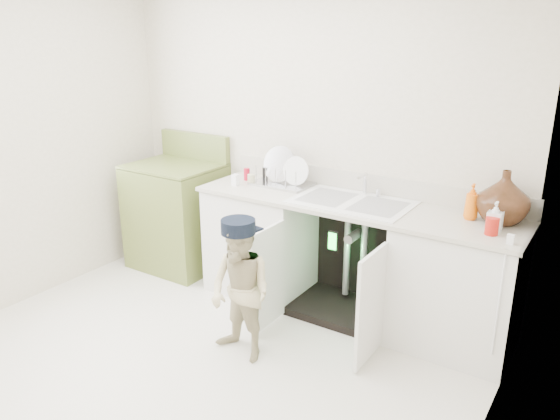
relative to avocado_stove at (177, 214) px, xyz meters
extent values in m
plane|color=beige|center=(1.18, -1.18, -0.49)|extent=(3.50, 3.50, 0.00)
cube|color=beige|center=(1.18, 0.32, 0.76)|extent=(3.50, 2.50, 0.02)
cube|color=beige|center=(-0.57, -1.18, 0.76)|extent=(2.50, 3.00, 0.02)
cube|color=beige|center=(2.93, -1.18, 0.76)|extent=(2.50, 3.00, 0.02)
cube|color=silver|center=(0.93, 0.02, -0.06)|extent=(0.80, 0.60, 0.86)
cube|color=silver|center=(2.53, 0.02, -0.06)|extent=(0.80, 0.60, 0.86)
cube|color=black|center=(1.73, 0.29, -0.06)|extent=(0.80, 0.06, 0.86)
cube|color=black|center=(1.73, 0.02, -0.46)|extent=(0.80, 0.60, 0.06)
cylinder|color=gray|center=(1.66, 0.12, -0.04)|extent=(0.05, 0.05, 0.70)
cylinder|color=gray|center=(1.80, 0.12, -0.04)|extent=(0.05, 0.05, 0.70)
cylinder|color=gray|center=(1.73, 0.07, 0.13)|extent=(0.07, 0.18, 0.07)
cube|color=silver|center=(1.33, -0.48, -0.09)|extent=(0.03, 0.40, 0.76)
cube|color=silver|center=(2.13, -0.48, -0.09)|extent=(0.02, 0.40, 0.76)
cube|color=beige|center=(1.73, 0.02, 0.39)|extent=(2.44, 0.64, 0.03)
cube|color=beige|center=(1.73, 0.31, 0.48)|extent=(2.44, 0.02, 0.15)
cube|color=white|center=(1.73, 0.02, 0.40)|extent=(0.85, 0.55, 0.02)
cube|color=gray|center=(1.52, 0.02, 0.41)|extent=(0.34, 0.40, 0.01)
cube|color=gray|center=(1.93, 0.02, 0.41)|extent=(0.34, 0.40, 0.01)
cylinder|color=silver|center=(1.73, 0.24, 0.50)|extent=(0.03, 0.03, 0.17)
cylinder|color=silver|center=(1.73, 0.18, 0.57)|extent=(0.02, 0.14, 0.02)
cylinder|color=silver|center=(1.84, 0.24, 0.45)|extent=(0.04, 0.04, 0.06)
cylinder|color=white|center=(2.86, -0.29, 0.06)|extent=(0.01, 0.01, 0.70)
cube|color=white|center=(2.86, -0.20, 0.44)|extent=(0.04, 0.02, 0.06)
cube|color=silver|center=(1.05, 0.14, 0.42)|extent=(0.47, 0.31, 0.02)
cylinder|color=silver|center=(1.01, 0.16, 0.50)|extent=(0.29, 0.10, 0.28)
cylinder|color=white|center=(1.17, 0.14, 0.49)|extent=(0.23, 0.06, 0.23)
cylinder|color=silver|center=(0.86, 0.04, 0.50)|extent=(0.01, 0.01, 0.14)
cylinder|color=silver|center=(0.95, 0.04, 0.50)|extent=(0.01, 0.01, 0.14)
cylinder|color=silver|center=(1.05, 0.04, 0.50)|extent=(0.01, 0.01, 0.14)
cylinder|color=silver|center=(1.14, 0.04, 0.50)|extent=(0.01, 0.01, 0.14)
cylinder|color=silver|center=(1.24, 0.04, 0.50)|extent=(0.01, 0.01, 0.14)
imported|color=#4B2315|center=(2.73, 0.16, 0.58)|extent=(0.33, 0.33, 0.35)
imported|color=orange|center=(2.54, 0.12, 0.53)|extent=(0.09, 0.09, 0.24)
imported|color=white|center=(2.73, -0.04, 0.50)|extent=(0.09, 0.09, 0.19)
cylinder|color=red|center=(2.73, -0.10, 0.46)|extent=(0.08, 0.08, 0.11)
cylinder|color=#B50F25|center=(0.72, 0.10, 0.46)|extent=(0.05, 0.05, 0.10)
cylinder|color=#BFBA8C|center=(0.83, 0.02, 0.45)|extent=(0.06, 0.06, 0.08)
cylinder|color=black|center=(0.88, 0.14, 0.47)|extent=(0.04, 0.04, 0.12)
cube|color=white|center=(0.74, -0.08, 0.45)|extent=(0.05, 0.05, 0.09)
cube|color=olive|center=(0.00, -0.01, -0.03)|extent=(0.77, 0.65, 0.93)
cube|color=olive|center=(0.00, -0.01, 0.45)|extent=(0.77, 0.65, 0.02)
cube|color=olive|center=(0.00, 0.28, 0.58)|extent=(0.77, 0.06, 0.24)
cylinder|color=black|center=(-0.19, -0.17, 0.45)|extent=(0.17, 0.17, 0.02)
cylinder|color=silver|center=(-0.19, -0.17, 0.46)|extent=(0.20, 0.20, 0.01)
cylinder|color=black|center=(-0.19, 0.15, 0.45)|extent=(0.17, 0.17, 0.02)
cylinder|color=silver|center=(-0.19, 0.15, 0.46)|extent=(0.20, 0.20, 0.01)
cylinder|color=black|center=(0.19, -0.17, 0.45)|extent=(0.17, 0.17, 0.02)
cylinder|color=silver|center=(0.19, -0.17, 0.46)|extent=(0.20, 0.20, 0.01)
cylinder|color=black|center=(0.19, 0.15, 0.45)|extent=(0.17, 0.17, 0.02)
cylinder|color=silver|center=(0.19, 0.15, 0.46)|extent=(0.20, 0.20, 0.01)
imported|color=beige|center=(1.39, -0.89, -0.02)|extent=(0.51, 0.42, 0.95)
cylinder|color=black|center=(1.39, -0.89, 0.42)|extent=(0.25, 0.25, 0.09)
cube|color=black|center=(1.41, -0.79, 0.39)|extent=(0.18, 0.12, 0.01)
cube|color=black|center=(1.76, -0.32, 0.23)|extent=(0.07, 0.01, 0.14)
cube|color=#26F23F|center=(1.76, -0.33, 0.23)|extent=(0.06, 0.00, 0.12)
camera|label=1|loc=(3.35, -3.42, 1.61)|focal=35.00mm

